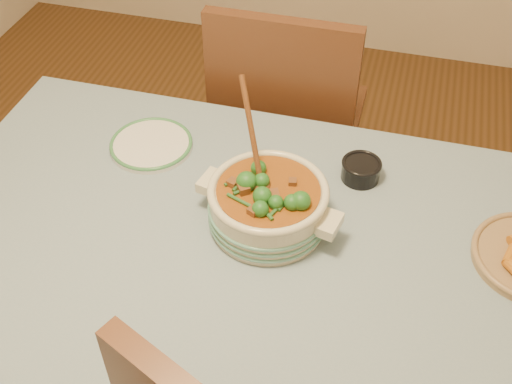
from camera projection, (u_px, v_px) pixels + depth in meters
dining_table at (254, 280)px, 1.55m from camera, size 1.68×1.08×0.76m
stew_casserole at (268, 202)px, 1.51m from camera, size 0.36×0.33×0.34m
white_plate at (151, 144)px, 1.76m from camera, size 0.30×0.30×0.02m
condiment_bowl at (361, 169)px, 1.66m from camera, size 0.13×0.13×0.06m
chair_far at (287, 118)px, 2.17m from camera, size 0.47×0.47×1.00m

